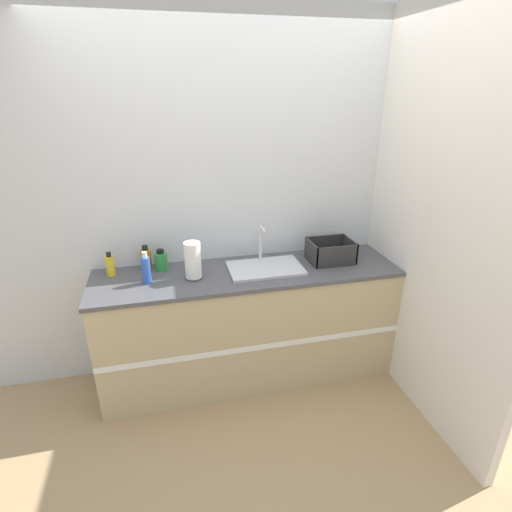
{
  "coord_description": "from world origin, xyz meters",
  "views": [
    {
      "loc": [
        -0.54,
        -2.22,
        2.08
      ],
      "look_at": [
        0.05,
        0.25,
        1.01
      ],
      "focal_mm": 28.0,
      "sensor_mm": 36.0,
      "label": 1
    }
  ],
  "objects_px": {
    "dish_rack": "(330,253)",
    "bottle_yellow": "(110,265)",
    "bottle_amber": "(146,259)",
    "paper_towel_roll": "(193,260)",
    "bottle_green": "(161,261)",
    "sink": "(265,267)",
    "bottle_blue": "(146,269)"
  },
  "relations": [
    {
      "from": "paper_towel_roll",
      "to": "sink",
      "type": "bearing_deg",
      "value": 3.5
    },
    {
      "from": "dish_rack",
      "to": "bottle_green",
      "type": "relative_size",
      "value": 2.07
    },
    {
      "from": "dish_rack",
      "to": "bottle_green",
      "type": "xyz_separation_m",
      "value": [
        -1.23,
        0.13,
        0.01
      ]
    },
    {
      "from": "paper_towel_roll",
      "to": "bottle_amber",
      "type": "xyz_separation_m",
      "value": [
        -0.31,
        0.23,
        -0.05
      ]
    },
    {
      "from": "paper_towel_roll",
      "to": "bottle_yellow",
      "type": "distance_m",
      "value": 0.58
    },
    {
      "from": "bottle_yellow",
      "to": "bottle_amber",
      "type": "height_order",
      "value": "bottle_amber"
    },
    {
      "from": "paper_towel_roll",
      "to": "bottle_blue",
      "type": "bearing_deg",
      "value": 179.88
    },
    {
      "from": "sink",
      "to": "bottle_amber",
      "type": "height_order",
      "value": "sink"
    },
    {
      "from": "bottle_green",
      "to": "bottle_yellow",
      "type": "xyz_separation_m",
      "value": [
        -0.34,
        -0.01,
        0.01
      ]
    },
    {
      "from": "bottle_green",
      "to": "bottle_blue",
      "type": "height_order",
      "value": "bottle_blue"
    },
    {
      "from": "bottle_amber",
      "to": "bottle_yellow",
      "type": "bearing_deg",
      "value": -169.47
    },
    {
      "from": "bottle_green",
      "to": "bottle_blue",
      "type": "xyz_separation_m",
      "value": [
        -0.1,
        -0.19,
        0.03
      ]
    },
    {
      "from": "bottle_yellow",
      "to": "sink",
      "type": "bearing_deg",
      "value": -8.21
    },
    {
      "from": "paper_towel_roll",
      "to": "bottle_blue",
      "type": "relative_size",
      "value": 1.17
    },
    {
      "from": "bottle_blue",
      "to": "sink",
      "type": "bearing_deg",
      "value": 2.14
    },
    {
      "from": "bottle_green",
      "to": "paper_towel_roll",
      "type": "bearing_deg",
      "value": -42.56
    },
    {
      "from": "bottle_green",
      "to": "dish_rack",
      "type": "bearing_deg",
      "value": -6.0
    },
    {
      "from": "bottle_blue",
      "to": "bottle_yellow",
      "type": "height_order",
      "value": "bottle_blue"
    },
    {
      "from": "sink",
      "to": "bottle_amber",
      "type": "distance_m",
      "value": 0.84
    },
    {
      "from": "dish_rack",
      "to": "bottle_amber",
      "type": "bearing_deg",
      "value": 172.94
    },
    {
      "from": "dish_rack",
      "to": "bottle_amber",
      "type": "relative_size",
      "value": 1.78
    },
    {
      "from": "bottle_yellow",
      "to": "bottle_amber",
      "type": "bearing_deg",
      "value": 10.53
    },
    {
      "from": "bottle_yellow",
      "to": "bottle_amber",
      "type": "distance_m",
      "value": 0.24
    },
    {
      "from": "paper_towel_roll",
      "to": "bottle_green",
      "type": "height_order",
      "value": "paper_towel_roll"
    },
    {
      "from": "bottle_amber",
      "to": "bottle_green",
      "type": "bearing_deg",
      "value": -19.21
    },
    {
      "from": "bottle_green",
      "to": "bottle_amber",
      "type": "distance_m",
      "value": 0.11
    },
    {
      "from": "bottle_amber",
      "to": "paper_towel_roll",
      "type": "bearing_deg",
      "value": -36.19
    },
    {
      "from": "bottle_blue",
      "to": "paper_towel_roll",
      "type": "bearing_deg",
      "value": -0.12
    },
    {
      "from": "dish_rack",
      "to": "bottle_amber",
      "type": "xyz_separation_m",
      "value": [
        -1.33,
        0.16,
        0.02
      ]
    },
    {
      "from": "sink",
      "to": "bottle_blue",
      "type": "height_order",
      "value": "sink"
    },
    {
      "from": "bottle_blue",
      "to": "bottle_amber",
      "type": "relative_size",
      "value": 1.24
    },
    {
      "from": "dish_rack",
      "to": "bottle_yellow",
      "type": "distance_m",
      "value": 1.57
    }
  ]
}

